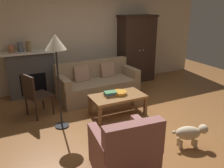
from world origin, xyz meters
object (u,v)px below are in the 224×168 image
side_chair_wooden (34,93)px  floor_lamp (56,48)px  mantel_vase_slate (20,47)px  dog (190,133)px  armoire (136,49)px  armchair_near_left (124,152)px  fruit_bowl (120,93)px  mantel_vase_terracotta (11,49)px  book_stack (111,94)px  coffee_table (118,98)px  mantel_vase_bronze (28,46)px  couch (97,85)px  fireplace (32,73)px

side_chair_wooden → floor_lamp: (0.36, -0.63, 0.97)m
mantel_vase_slate → dog: 4.12m
armoire → armchair_near_left: bearing=-123.5°
fruit_bowl → mantel_vase_terracotta: (-1.85, 1.84, 0.75)m
fruit_bowl → side_chair_wooden: 1.71m
armoire → armchair_near_left: armoire is taller
side_chair_wooden → floor_lamp: floor_lamp is taller
book_stack → armchair_near_left: 1.75m
floor_lamp → coffee_table: bearing=-0.1°
mantel_vase_slate → floor_lamp: bearing=-77.4°
mantel_vase_bronze → floor_lamp: 1.90m
armoire → dog: (-1.04, -3.34, -0.71)m
book_stack → mantel_vase_slate: bearing=128.4°
mantel_vase_slate → side_chair_wooden: bearing=-87.2°
book_stack → mantel_vase_bronze: size_ratio=1.12×
couch → coffee_table: bearing=-89.7°
mantel_vase_bronze → side_chair_wooden: size_ratio=0.26×
armoire → book_stack: (-1.68, -1.77, -0.49)m
fireplace → mantel_vase_terracotta: bearing=-177.3°
coffee_table → mantel_vase_terracotta: 2.72m
side_chair_wooden → dog: bearing=-46.9°
mantel_vase_slate → armchair_near_left: (0.87, -3.47, -0.92)m
coffee_table → dog: bearing=-71.9°
armchair_near_left → floor_lamp: bearing=105.8°
armoire → couch: bearing=-154.5°
coffee_table → fruit_bowl: fruit_bowl is taller
book_stack → mantel_vase_terracotta: bearing=132.1°
dog → book_stack: bearing=112.2°
mantel_vase_terracotta → armchair_near_left: (1.07, -3.47, -0.89)m
mantel_vase_bronze → armchair_near_left: 3.65m
fruit_bowl → book_stack: (-0.20, 0.01, 0.01)m
book_stack → mantel_vase_slate: size_ratio=1.11×
mantel_vase_slate → armchair_near_left: 3.69m
mantel_vase_slate → floor_lamp: floor_lamp is taller
fruit_bowl → armchair_near_left: size_ratio=0.34×
fireplace → coffee_table: size_ratio=1.15×
mantel_vase_terracotta → floor_lamp: size_ratio=0.10×
mantel_vase_terracotta → dog: mantel_vase_terracotta is taller
armoire → dog: armoire is taller
mantel_vase_terracotta → side_chair_wooden: (0.26, -1.23, -0.69)m
floor_lamp → armchair_near_left: bearing=-74.2°
floor_lamp → mantel_vase_bronze: bearing=97.3°
floor_lamp → armoire: bearing=33.7°
mantel_vase_terracotta → armchair_near_left: mantel_vase_terracotta is taller
armoire → mantel_vase_terracotta: armoire is taller
armoire → couch: (-1.54, -0.74, -0.64)m
coffee_table → side_chair_wooden: (-1.53, 0.64, 0.15)m
dog → fruit_bowl: bearing=105.6°
mantel_vase_bronze → dog: mantel_vase_bronze is taller
fireplace → mantel_vase_bronze: (0.00, -0.02, 0.67)m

